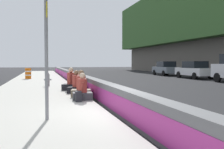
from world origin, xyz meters
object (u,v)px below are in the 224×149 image
(route_sign_post, at_px, (46,39))
(seated_person_rear, at_px, (76,86))
(parked_car_midline, at_px, (166,68))
(seated_person_far, at_px, (71,83))
(parked_car_fourth, at_px, (194,70))
(seated_person_middle, at_px, (81,88))
(seated_person_foreground, at_px, (82,91))
(fire_hydrant, at_px, (48,79))
(construction_barrel, at_px, (28,73))
(backpack, at_px, (79,97))

(route_sign_post, relative_size, seated_person_rear, 3.26)
(route_sign_post, height_order, parked_car_midline, route_sign_post)
(seated_person_rear, bearing_deg, seated_person_far, 4.22)
(seated_person_far, bearing_deg, parked_car_fourth, -53.54)
(route_sign_post, xyz_separation_m, seated_person_middle, (4.52, -1.51, -1.71))
(seated_person_foreground, distance_m, seated_person_middle, 0.94)
(fire_hydrant, height_order, seated_person_foreground, seated_person_foreground)
(construction_barrel, xyz_separation_m, parked_car_fourth, (-1.17, -15.86, 0.24))
(route_sign_post, bearing_deg, construction_barrel, 4.02)
(backpack, xyz_separation_m, parked_car_midline, (20.45, -13.27, 0.53))
(backpack, bearing_deg, seated_person_far, -2.26)
(seated_person_rear, relative_size, parked_car_fourth, 0.24)
(backpack, relative_size, parked_car_midline, 0.09)
(fire_hydrant, distance_m, backpack, 7.34)
(construction_barrel, relative_size, parked_car_midline, 0.21)
(parked_car_fourth, bearing_deg, route_sign_post, 139.68)
(seated_person_middle, xyz_separation_m, parked_car_midline, (18.96, -12.97, 0.36))
(seated_person_far, distance_m, backpack, 4.39)
(seated_person_far, xyz_separation_m, parked_car_midline, (16.06, -13.10, 0.35))
(parked_car_midline, bearing_deg, seated_person_far, 140.80)
(parked_car_fourth, bearing_deg, seated_person_foreground, 135.96)
(route_sign_post, bearing_deg, seated_person_far, -10.55)
(seated_person_foreground, xyz_separation_m, seated_person_far, (3.84, 0.06, 0.04))
(seated_person_foreground, relative_size, construction_barrel, 1.12)
(fire_hydrant, relative_size, seated_person_foreground, 0.83)
(seated_person_far, bearing_deg, construction_barrel, 13.76)
(route_sign_post, xyz_separation_m, seated_person_foreground, (3.59, -1.44, -1.74))
(seated_person_middle, bearing_deg, backpack, 168.48)
(seated_person_middle, relative_size, parked_car_fourth, 0.25)
(backpack, height_order, construction_barrel, construction_barrel)
(construction_barrel, bearing_deg, fire_hydrant, -169.27)
(route_sign_post, distance_m, seated_person_middle, 5.07)
(seated_person_far, height_order, backpack, seated_person_far)
(seated_person_foreground, bearing_deg, fire_hydrant, 10.18)
(seated_person_far, height_order, parked_car_midline, parked_car_midline)
(seated_person_middle, distance_m, backpack, 1.52)
(route_sign_post, relative_size, construction_barrel, 3.79)
(route_sign_post, xyz_separation_m, seated_person_rear, (5.97, -1.49, -1.73))
(seated_person_rear, relative_size, backpack, 2.76)
(parked_car_fourth, bearing_deg, backpack, 136.60)
(fire_hydrant, height_order, construction_barrel, construction_barrel)
(route_sign_post, bearing_deg, backpack, -21.70)
(fire_hydrant, height_order, seated_person_rear, seated_person_rear)
(route_sign_post, xyz_separation_m, parked_car_midline, (23.49, -14.48, -1.35))
(route_sign_post, height_order, parked_car_fourth, route_sign_post)
(seated_person_far, bearing_deg, parked_car_midline, -39.20)
(seated_person_middle, relative_size, seated_person_far, 0.96)
(seated_person_foreground, height_order, parked_car_midline, parked_car_midline)
(construction_barrel, bearing_deg, seated_person_foreground, -169.52)
(parked_car_midline, bearing_deg, route_sign_post, 148.34)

